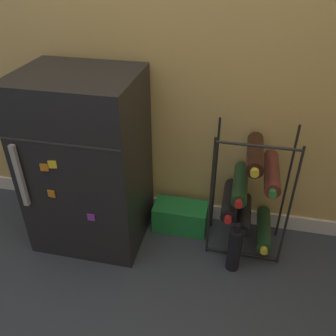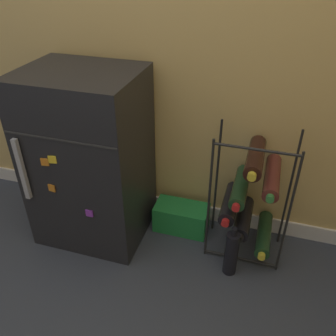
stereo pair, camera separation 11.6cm
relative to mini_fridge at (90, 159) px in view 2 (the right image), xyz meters
name	(u,v)px [view 2 (the right image)]	position (x,y,z in m)	size (l,w,h in m)	color
ground_plane	(126,296)	(0.33, -0.39, -0.45)	(14.00, 14.00, 0.00)	#333842
mini_fridge	(90,159)	(0.00, 0.00, 0.00)	(0.54, 0.47, 0.90)	black
wine_rack	(250,197)	(0.80, 0.07, -0.11)	(0.37, 0.33, 0.67)	black
soda_box	(181,217)	(0.45, 0.13, -0.37)	(0.29, 0.15, 0.15)	#1E7F38
loose_bottle_floor	(231,253)	(0.76, -0.11, -0.32)	(0.06, 0.06, 0.28)	black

